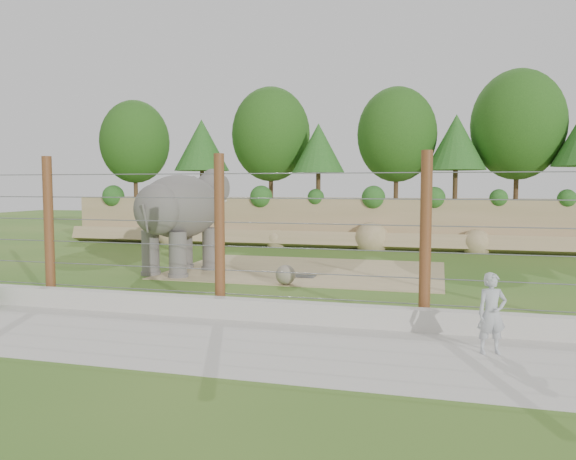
% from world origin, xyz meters
% --- Properties ---
extents(ground, '(90.00, 90.00, 0.00)m').
position_xyz_m(ground, '(0.00, 0.00, 0.00)').
color(ground, '#31681E').
rests_on(ground, ground).
extents(back_embankment, '(30.00, 5.52, 8.77)m').
position_xyz_m(back_embankment, '(0.59, 12.68, 3.97)').
color(back_embankment, tan).
rests_on(back_embankment, ground).
extents(dirt_patch, '(10.00, 7.00, 0.02)m').
position_xyz_m(dirt_patch, '(0.50, 3.00, 0.01)').
color(dirt_patch, tan).
rests_on(dirt_patch, ground).
extents(drain_grate, '(1.00, 0.60, 0.03)m').
position_xyz_m(drain_grate, '(0.63, 1.44, 0.04)').
color(drain_grate, '#262628').
rests_on(drain_grate, dirt_patch).
extents(elephant, '(2.87, 4.95, 3.77)m').
position_xyz_m(elephant, '(-3.89, 1.31, 1.88)').
color(elephant, '#5F5956').
rests_on(elephant, ground).
extents(stone_ball, '(0.64, 0.64, 0.64)m').
position_xyz_m(stone_ball, '(0.54, -0.30, 0.34)').
color(stone_ball, gray).
rests_on(stone_ball, dirt_patch).
extents(retaining_wall, '(26.00, 0.35, 0.50)m').
position_xyz_m(retaining_wall, '(0.00, -5.00, 0.25)').
color(retaining_wall, beige).
rests_on(retaining_wall, ground).
extents(walkway, '(26.00, 4.00, 0.01)m').
position_xyz_m(walkway, '(0.00, -7.00, 0.01)').
color(walkway, beige).
rests_on(walkway, ground).
extents(barrier_fence, '(20.26, 0.26, 4.00)m').
position_xyz_m(barrier_fence, '(0.00, -4.50, 2.00)').
color(barrier_fence, brown).
rests_on(barrier_fence, ground).
extents(zookeeper, '(0.66, 0.54, 1.56)m').
position_xyz_m(zookeeper, '(6.30, -6.37, 0.79)').
color(zookeeper, silver).
rests_on(zookeeper, walkway).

